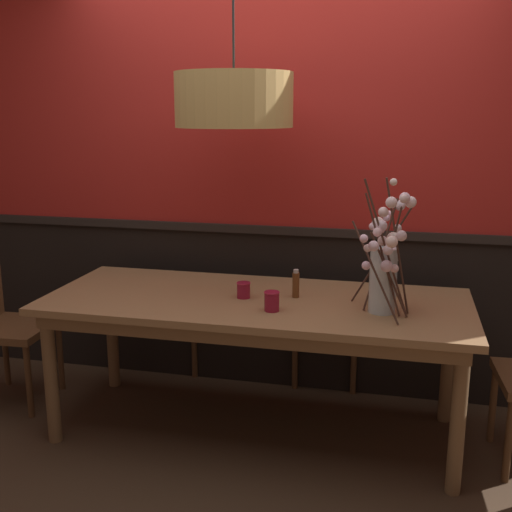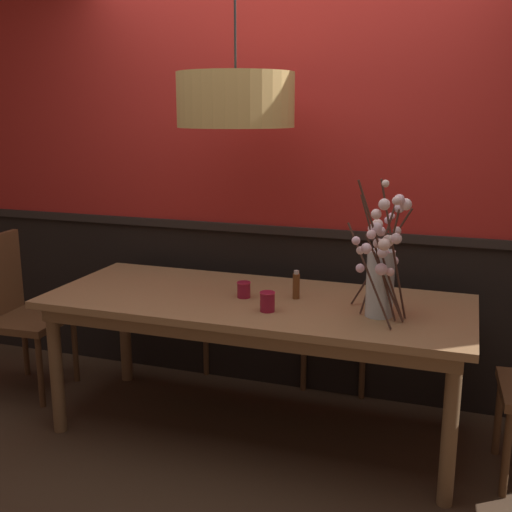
# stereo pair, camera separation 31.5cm
# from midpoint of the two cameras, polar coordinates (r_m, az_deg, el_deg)

# --- Properties ---
(ground_plane) EXTENTS (24.00, 24.00, 0.00)m
(ground_plane) POSITION_cam_midpoint_polar(r_m,az_deg,el_deg) (3.56, 2.63, -15.58)
(ground_plane) COLOR #422D1E
(back_wall) EXTENTS (4.72, 0.14, 2.62)m
(back_wall) POSITION_cam_midpoint_polar(r_m,az_deg,el_deg) (3.78, 5.69, 6.90)
(back_wall) COLOR black
(back_wall) RESTS_ON ground
(dining_table) EXTENTS (2.20, 0.89, 0.75)m
(dining_table) POSITION_cam_midpoint_polar(r_m,az_deg,el_deg) (3.29, 2.76, -5.20)
(dining_table) COLOR #997047
(dining_table) RESTS_ON ground
(chair_far_side_left) EXTENTS (0.48, 0.46, 0.97)m
(chair_far_side_left) POSITION_cam_midpoint_polar(r_m,az_deg,el_deg) (4.23, 1.11, -2.89)
(chair_far_side_left) COLOR brown
(chair_far_side_left) RESTS_ON ground
(chair_head_west_end) EXTENTS (0.46, 0.46, 0.98)m
(chair_head_west_end) POSITION_cam_midpoint_polar(r_m,az_deg,el_deg) (4.05, -18.93, -4.40)
(chair_head_west_end) COLOR brown
(chair_head_west_end) RESTS_ON ground
(chair_far_side_right) EXTENTS (0.43, 0.43, 0.96)m
(chair_far_side_right) POSITION_cam_midpoint_polar(r_m,az_deg,el_deg) (4.05, 10.09, -3.90)
(chair_far_side_right) COLOR brown
(chair_far_side_right) RESTS_ON ground
(vase_with_blossoms) EXTENTS (0.29, 0.48, 0.67)m
(vase_with_blossoms) POSITION_cam_midpoint_polar(r_m,az_deg,el_deg) (3.00, 14.31, -1.25)
(vase_with_blossoms) COLOR silver
(vase_with_blossoms) RESTS_ON dining_table
(candle_holder_nearer_center) EXTENTS (0.08, 0.08, 0.10)m
(candle_holder_nearer_center) POSITION_cam_midpoint_polar(r_m,az_deg,el_deg) (3.04, 4.02, -4.20)
(candle_holder_nearer_center) COLOR maroon
(candle_holder_nearer_center) RESTS_ON dining_table
(candle_holder_nearer_edge) EXTENTS (0.07, 0.07, 0.08)m
(candle_holder_nearer_edge) POSITION_cam_midpoint_polar(r_m,az_deg,el_deg) (3.26, 1.65, -3.11)
(candle_holder_nearer_edge) COLOR maroon
(candle_holder_nearer_edge) RESTS_ON dining_table
(condiment_bottle) EXTENTS (0.04, 0.04, 0.15)m
(condiment_bottle) POSITION_cam_midpoint_polar(r_m,az_deg,el_deg) (3.25, 6.46, -2.70)
(condiment_bottle) COLOR brown
(condiment_bottle) RESTS_ON dining_table
(pendant_lamp) EXTENTS (0.59, 0.59, 0.99)m
(pendant_lamp) POSITION_cam_midpoint_polar(r_m,az_deg,el_deg) (3.20, 1.03, 14.02)
(pendant_lamp) COLOR tan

